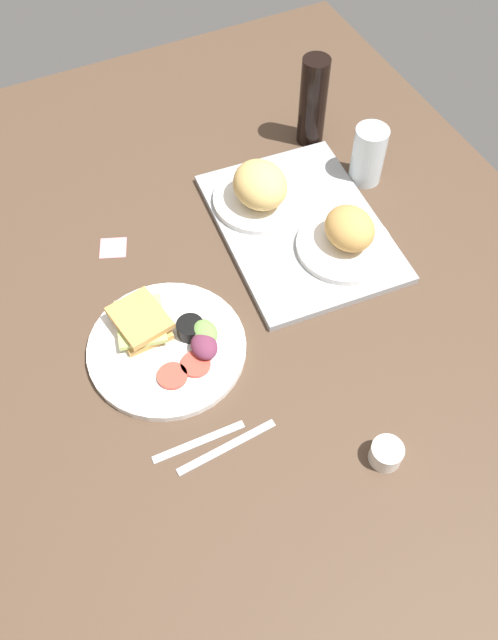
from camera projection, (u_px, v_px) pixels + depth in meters
ground_plane at (231, 334)px, 127.57cm from camera, size 190.00×150.00×3.00cm
serving_tray at (300, 227)px, 140.59cm from camera, size 47.25×36.13×1.60cm
bread_plate_near at (260, 189)px, 139.88cm from camera, size 20.52×20.52×10.39cm
bread_plate_far at (347, 235)px, 133.44cm from camera, size 20.17×20.17×9.18cm
plate_with_salad at (167, 342)px, 122.71cm from camera, size 30.19×30.19×5.40cm
drinking_glass at (368, 155)px, 144.58cm from camera, size 7.43×7.43×13.81cm
soda_bottle at (313, 101)px, 149.09cm from camera, size 6.40×6.40×21.69cm
espresso_cup at (386, 454)px, 109.60cm from camera, size 5.60×5.60×4.00cm
fork at (199, 442)px, 112.72cm from camera, size 1.87×17.03×0.50cm
knife at (227, 447)px, 112.17cm from camera, size 2.72×19.05×0.50cm
sticky_note at (113, 248)px, 138.16cm from camera, size 7.26×7.26×0.12cm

